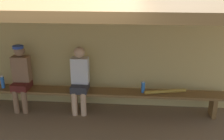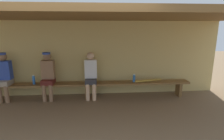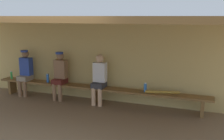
# 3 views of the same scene
# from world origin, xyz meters

# --- Properties ---
(ground_plane) EXTENTS (24.00, 24.00, 0.00)m
(ground_plane) POSITION_xyz_m (0.00, 0.00, 0.00)
(ground_plane) COLOR brown
(back_wall) EXTENTS (8.00, 0.20, 2.20)m
(back_wall) POSITION_xyz_m (0.00, 2.00, 1.10)
(back_wall) COLOR tan
(back_wall) RESTS_ON ground
(dugout_roof) EXTENTS (8.00, 2.80, 0.12)m
(dugout_roof) POSITION_xyz_m (0.00, 0.70, 2.26)
(dugout_roof) COLOR brown
(dugout_roof) RESTS_ON back_wall
(bench) EXTENTS (6.00, 0.36, 0.46)m
(bench) POSITION_xyz_m (0.00, 1.55, 0.39)
(bench) COLOR brown
(bench) RESTS_ON ground
(player_leftmost) EXTENTS (0.34, 0.42, 1.34)m
(player_leftmost) POSITION_xyz_m (-2.23, 1.55, 0.75)
(player_leftmost) COLOR gray
(player_leftmost) RESTS_ON ground
(player_near_post) EXTENTS (0.34, 0.42, 1.34)m
(player_near_post) POSITION_xyz_m (-1.06, 1.55, 0.75)
(player_near_post) COLOR #591E19
(player_near_post) RESTS_ON ground
(player_in_white) EXTENTS (0.34, 0.42, 1.34)m
(player_in_white) POSITION_xyz_m (0.13, 1.55, 0.73)
(player_in_white) COLOR #333338
(player_in_white) RESTS_ON ground
(water_bottle_clear) EXTENTS (0.07, 0.07, 0.26)m
(water_bottle_clear) POSITION_xyz_m (-1.46, 1.54, 0.58)
(water_bottle_clear) COLOR blue
(water_bottle_clear) RESTS_ON bench
(water_bottle_green) EXTENTS (0.07, 0.07, 0.24)m
(water_bottle_green) POSITION_xyz_m (1.38, 1.54, 0.57)
(water_bottle_green) COLOR blue
(water_bottle_green) RESTS_ON bench
(baseball_bat) EXTENTS (0.82, 0.25, 0.07)m
(baseball_bat) POSITION_xyz_m (1.80, 1.55, 0.49)
(baseball_bat) COLOR #B28C33
(baseball_bat) RESTS_ON bench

